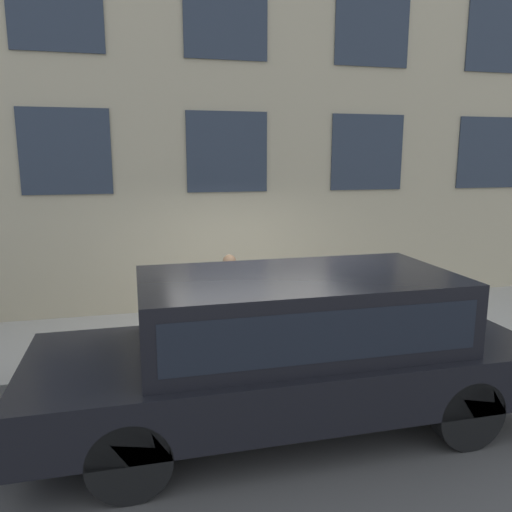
{
  "coord_description": "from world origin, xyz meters",
  "views": [
    {
      "loc": [
        -6.29,
        1.67,
        2.91
      ],
      "look_at": [
        0.91,
        -0.11,
        1.45
      ],
      "focal_mm": 35.0,
      "sensor_mm": 36.0,
      "label": 1
    }
  ],
  "objects": [
    {
      "name": "person",
      "position": [
        1.16,
        0.25,
        0.93
      ],
      "size": [
        0.31,
        0.2,
        1.27
      ],
      "rotation": [
        0.0,
        0.0,
        -3.12
      ],
      "color": "#232328",
      "rests_on": "sidewalk"
    },
    {
      "name": "ground_plane",
      "position": [
        0.0,
        0.0,
        0.0
      ],
      "size": [
        80.0,
        80.0,
        0.0
      ],
      "primitive_type": "plane",
      "color": "#514F4C"
    },
    {
      "name": "fire_hydrant",
      "position": [
        0.67,
        -0.48,
        0.62
      ],
      "size": [
        0.35,
        0.46,
        0.87
      ],
      "color": "gray",
      "rests_on": "sidewalk"
    },
    {
      "name": "parked_truck_charcoal_near",
      "position": [
        -1.41,
        0.06,
        0.99
      ],
      "size": [
        1.98,
        5.37,
        1.7
      ],
      "color": "black",
      "rests_on": "ground_plane"
    },
    {
      "name": "sidewalk",
      "position": [
        1.3,
        0.0,
        0.08
      ],
      "size": [
        2.6,
        60.0,
        0.17
      ],
      "color": "#B2ADA3",
      "rests_on": "ground_plane"
    },
    {
      "name": "building_facade",
      "position": [
        2.75,
        0.0,
        4.07
      ],
      "size": [
        0.33,
        40.0,
        8.14
      ],
      "color": "#C6B793",
      "rests_on": "ground_plane"
    }
  ]
}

